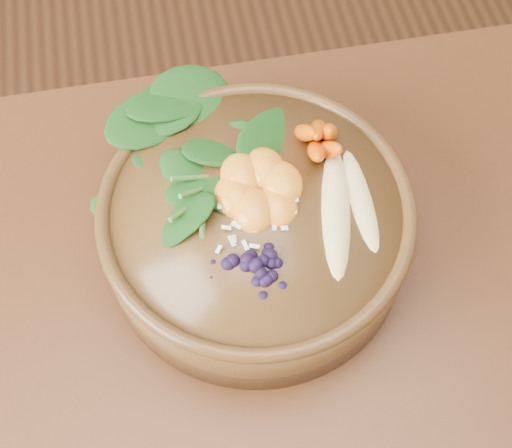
{
  "coord_description": "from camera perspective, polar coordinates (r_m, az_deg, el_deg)",
  "views": [
    {
      "loc": [
        -0.08,
        -0.19,
        1.46
      ],
      "look_at": [
        -0.01,
        0.18,
        0.8
      ],
      "focal_mm": 50.0,
      "sensor_mm": 36.0,
      "label": 1
    }
  ],
  "objects": [
    {
      "name": "kale_heap",
      "position": [
        0.74,
        -3.84,
        6.84
      ],
      "size": [
        0.25,
        0.23,
        0.05
      ],
      "primitive_type": null,
      "rotation": [
        0.0,
        0.0,
        -0.21
      ],
      "color": "#184715",
      "rests_on": "stoneware_bowl"
    },
    {
      "name": "dining_table",
      "position": [
        0.83,
        3.23,
        -15.43
      ],
      "size": [
        1.6,
        0.9,
        0.75
      ],
      "color": "#331C0C",
      "rests_on": "ground"
    },
    {
      "name": "stoneware_bowl",
      "position": [
        0.76,
        -0.0,
        -0.37
      ],
      "size": [
        0.39,
        0.39,
        0.09
      ],
      "primitive_type": "cylinder",
      "rotation": [
        0.0,
        0.0,
        -0.21
      ],
      "color": "#513417",
      "rests_on": "dining_table"
    },
    {
      "name": "banana_halves",
      "position": [
        0.72,
        7.53,
        2.15
      ],
      "size": [
        0.08,
        0.18,
        0.03
      ],
      "rotation": [
        0.0,
        0.0,
        -0.21
      ],
      "color": "#E0CC84",
      "rests_on": "stoneware_bowl"
    },
    {
      "name": "carrot_cluster",
      "position": [
        0.74,
        4.73,
        8.9
      ],
      "size": [
        0.08,
        0.08,
        0.09
      ],
      "primitive_type": null,
      "rotation": [
        0.0,
        0.0,
        -0.21
      ],
      "color": "#D35900",
      "rests_on": "stoneware_bowl"
    },
    {
      "name": "coconut_flakes",
      "position": [
        0.71,
        0.15,
        -0.05
      ],
      "size": [
        0.12,
        0.1,
        0.01
      ],
      "primitive_type": null,
      "rotation": [
        0.0,
        0.0,
        -0.21
      ],
      "color": "white",
      "rests_on": "stoneware_bowl"
    },
    {
      "name": "mandarin_cluster",
      "position": [
        0.72,
        0.21,
        3.44
      ],
      "size": [
        0.11,
        0.12,
        0.04
      ],
      "primitive_type": null,
      "rotation": [
        0.0,
        0.0,
        -0.21
      ],
      "color": "orange",
      "rests_on": "stoneware_bowl"
    },
    {
      "name": "blueberry_pile",
      "position": [
        0.67,
        0.18,
        -2.64
      ],
      "size": [
        0.17,
        0.14,
        0.05
      ],
      "primitive_type": null,
      "rotation": [
        0.0,
        0.0,
        -0.21
      ],
      "color": "black",
      "rests_on": "stoneware_bowl"
    }
  ]
}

